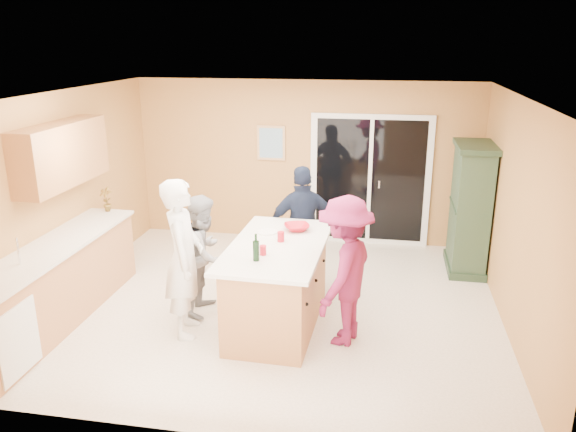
% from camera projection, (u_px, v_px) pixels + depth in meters
% --- Properties ---
extents(floor, '(5.50, 5.50, 0.00)m').
position_uv_depth(floor, '(275.00, 304.00, 7.09)').
color(floor, white).
rests_on(floor, ground).
extents(ceiling, '(5.50, 5.00, 0.10)m').
position_uv_depth(ceiling, '(273.00, 95.00, 6.30)').
color(ceiling, white).
rests_on(ceiling, wall_back).
extents(wall_back, '(5.50, 0.10, 2.60)m').
position_uv_depth(wall_back, '(305.00, 162.00, 9.04)').
color(wall_back, '#E1A25C').
rests_on(wall_back, ground).
extents(wall_front, '(5.50, 0.10, 2.60)m').
position_uv_depth(wall_front, '(210.00, 297.00, 4.35)').
color(wall_front, '#E1A25C').
rests_on(wall_front, ground).
extents(wall_left, '(0.10, 5.00, 2.60)m').
position_uv_depth(wall_left, '(63.00, 195.00, 7.16)').
color(wall_left, '#E1A25C').
rests_on(wall_left, ground).
extents(wall_right, '(0.10, 5.00, 2.60)m').
position_uv_depth(wall_right, '(516.00, 218.00, 6.24)').
color(wall_right, '#E1A25C').
rests_on(wall_right, ground).
extents(left_cabinet_run, '(0.65, 3.05, 1.24)m').
position_uv_depth(left_cabinet_run, '(46.00, 292.00, 6.38)').
color(left_cabinet_run, '#B57546').
rests_on(left_cabinet_run, floor).
extents(upper_cabinets, '(0.35, 1.60, 0.75)m').
position_uv_depth(upper_cabinets, '(62.00, 154.00, 6.77)').
color(upper_cabinets, '#B57546').
rests_on(upper_cabinets, wall_left).
extents(sliding_door, '(1.90, 0.07, 2.10)m').
position_uv_depth(sliding_door, '(370.00, 181.00, 8.91)').
color(sliding_door, white).
rests_on(sliding_door, floor).
extents(framed_picture, '(0.46, 0.04, 0.56)m').
position_uv_depth(framed_picture, '(271.00, 143.00, 9.02)').
color(framed_picture, tan).
rests_on(framed_picture, wall_back).
extents(kitchen_island, '(1.10, 1.94, 1.01)m').
position_uv_depth(kitchen_island, '(278.00, 288.00, 6.46)').
color(kitchen_island, '#B57546').
rests_on(kitchen_island, floor).
extents(green_hutch, '(0.53, 1.00, 1.84)m').
position_uv_depth(green_hutch, '(470.00, 210.00, 7.92)').
color(green_hutch, '#223825').
rests_on(green_hutch, floor).
extents(woman_white, '(0.58, 0.74, 1.80)m').
position_uv_depth(woman_white, '(184.00, 258.00, 6.17)').
color(woman_white, white).
rests_on(woman_white, floor).
extents(woman_grey, '(0.58, 0.73, 1.47)m').
position_uv_depth(woman_grey, '(204.00, 254.00, 6.74)').
color(woman_grey, gray).
rests_on(woman_grey, floor).
extents(woman_navy, '(1.05, 0.68, 1.66)m').
position_uv_depth(woman_navy, '(303.00, 228.00, 7.38)').
color(woman_navy, '#181E35').
rests_on(woman_navy, floor).
extents(woman_magenta, '(0.89, 1.20, 1.66)m').
position_uv_depth(woman_magenta, '(345.00, 271.00, 6.02)').
color(woman_magenta, maroon).
rests_on(woman_magenta, floor).
extents(serving_bowl, '(0.38, 0.38, 0.07)m').
position_uv_depth(serving_bowl, '(297.00, 227.00, 6.74)').
color(serving_bowl, '#B21321').
rests_on(serving_bowl, kitchen_island).
extents(tulip_vase, '(0.19, 0.15, 0.34)m').
position_uv_depth(tulip_vase, '(106.00, 199.00, 7.66)').
color(tulip_vase, '#9E270F').
rests_on(tulip_vase, left_cabinet_run).
extents(tumbler_near, '(0.08, 0.08, 0.10)m').
position_uv_depth(tumbler_near, '(263.00, 250.00, 5.97)').
color(tumbler_near, '#B21321').
rests_on(tumbler_near, kitchen_island).
extents(tumbler_far, '(0.08, 0.08, 0.12)m').
position_uv_depth(tumbler_far, '(281.00, 237.00, 6.36)').
color(tumbler_far, '#B21321').
rests_on(tumbler_far, kitchen_island).
extents(wine_bottle, '(0.07, 0.07, 0.29)m').
position_uv_depth(wine_bottle, '(256.00, 250.00, 5.80)').
color(wine_bottle, black).
rests_on(wine_bottle, kitchen_island).
extents(white_plate, '(0.26, 0.26, 0.02)m').
position_uv_depth(white_plate, '(268.00, 232.00, 6.66)').
color(white_plate, silver).
rests_on(white_plate, kitchen_island).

